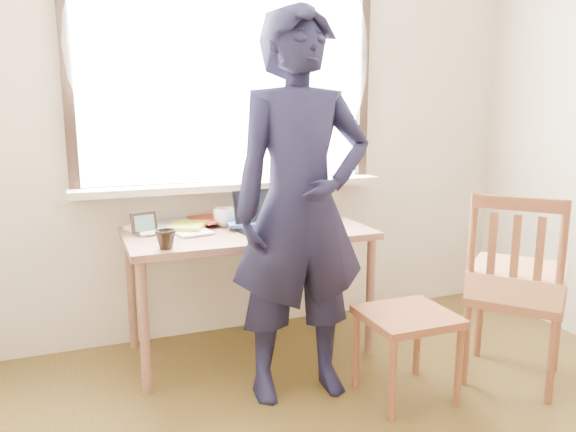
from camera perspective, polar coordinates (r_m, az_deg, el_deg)
name	(u,v)px	position (r m, az deg, el deg)	size (l,w,h in m)	color
room_shell	(441,26)	(1.85, 15.25, 18.15)	(3.52, 4.02, 2.61)	beige
desk	(248,243)	(3.14, -4.04, -2.75)	(1.34, 0.67, 0.72)	#8A5945
laptop	(266,221)	(3.11, -2.29, -0.49)	(0.35, 0.30, 0.22)	black
mug_white	(225,217)	(3.23, -6.43, -0.12)	(0.13, 0.13, 0.10)	white
mug_dark	(166,239)	(2.77, -12.32, -2.34)	(0.10, 0.10, 0.09)	black
mouse	(334,224)	(3.20, 4.70, -0.77)	(0.10, 0.07, 0.04)	black
desk_clutter	(176,224)	(3.23, -11.29, -0.82)	(0.89, 0.50, 0.04)	#ADB92B
book_a	(167,227)	(3.21, -12.18, -1.11)	(0.19, 0.26, 0.02)	white
book_b	(293,216)	(3.47, 0.51, 0.05)	(0.18, 0.24, 0.02)	white
picture_frame	(144,224)	(3.10, -14.43, -0.83)	(0.14, 0.05, 0.11)	black
work_chair	(407,326)	(2.79, 12.01, -10.87)	(0.42, 0.40, 0.43)	brown
side_chair	(516,284)	(3.06, 22.20, -6.38)	(0.63, 0.63, 0.98)	brown
person	(301,209)	(2.63, 1.34, 0.76)	(0.67, 0.44, 1.85)	black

